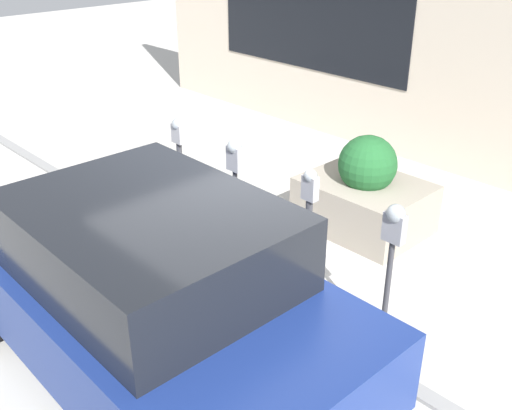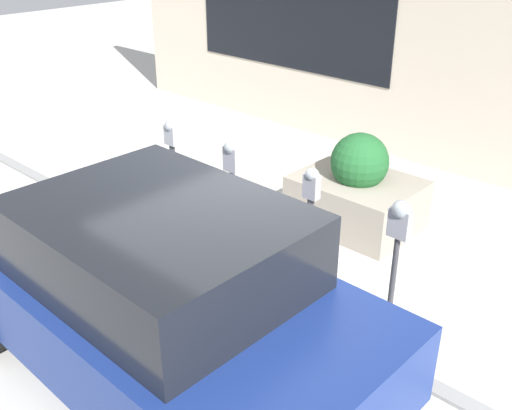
{
  "view_description": "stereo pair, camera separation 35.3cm",
  "coord_description": "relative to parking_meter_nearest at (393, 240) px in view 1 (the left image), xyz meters",
  "views": [
    {
      "loc": [
        -4.01,
        3.73,
        3.69
      ],
      "look_at": [
        0.0,
        -0.09,
        0.95
      ],
      "focal_mm": 42.0,
      "sensor_mm": 36.0,
      "label": 1
    },
    {
      "loc": [
        -3.76,
        3.98,
        3.69
      ],
      "look_at": [
        0.0,
        -0.09,
        0.95
      ],
      "focal_mm": 42.0,
      "sensor_mm": 36.0,
      "label": 2
    }
  ],
  "objects": [
    {
      "name": "parking_meter_nearest",
      "position": [
        0.0,
        0.0,
        0.0
      ],
      "size": [
        0.2,
        0.17,
        1.46
      ],
      "color": "#38383D",
      "rests_on": "ground_plane"
    },
    {
      "name": "ground_plane",
      "position": [
        1.56,
        0.25,
        -1.12
      ],
      "size": [
        40.0,
        40.0,
        0.0
      ],
      "primitive_type": "plane",
      "color": "beige"
    },
    {
      "name": "parking_meter_middle",
      "position": [
        2.09,
        -0.03,
        0.01
      ],
      "size": [
        0.19,
        0.16,
        1.48
      ],
      "color": "#38383D",
      "rests_on": "ground_plane"
    },
    {
      "name": "curb_strip",
      "position": [
        1.56,
        0.33,
        -1.1
      ],
      "size": [
        14.13,
        0.16,
        0.04
      ],
      "color": "gray",
      "rests_on": "ground_plane"
    },
    {
      "name": "parking_meter_second",
      "position": [
        0.99,
        -0.02,
        -0.16
      ],
      "size": [
        0.16,
        0.14,
        1.47
      ],
      "color": "#38383D",
      "rests_on": "ground_plane"
    },
    {
      "name": "planter_box",
      "position": [
        1.53,
        -1.72,
        -0.65
      ],
      "size": [
        1.5,
        1.17,
        1.24
      ],
      "color": "gray",
      "rests_on": "ground_plane"
    },
    {
      "name": "parking_meter_fourth",
      "position": [
        3.07,
        -0.0,
        -0.11
      ],
      "size": [
        0.17,
        0.15,
        1.49
      ],
      "color": "#38383D",
      "rests_on": "ground_plane"
    },
    {
      "name": "building_facade",
      "position": [
        1.56,
        -4.22,
        1.13
      ],
      "size": [
        14.13,
        0.17,
        4.47
      ],
      "color": "beige",
      "rests_on": "ground_plane"
    },
    {
      "name": "parked_car_front",
      "position": [
        1.25,
        1.75,
        -0.28
      ],
      "size": [
        4.29,
        2.03,
        1.64
      ],
      "rotation": [
        0.0,
        0.0,
        -0.01
      ],
      "color": "navy",
      "rests_on": "ground_plane"
    }
  ]
}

